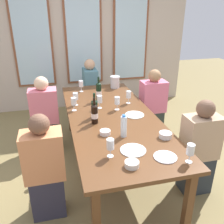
{
  "coord_description": "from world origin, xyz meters",
  "views": [
    {
      "loc": [
        -0.66,
        -2.64,
        1.98
      ],
      "look_at": [
        0.0,
        -0.01,
        0.79
      ],
      "focal_mm": 39.19,
      "sensor_mm": 36.0,
      "label": 1
    }
  ],
  "objects_px": {
    "seated_person_3": "(152,106)",
    "wine_glass_1": "(129,95)",
    "wine_glass_0": "(74,102)",
    "seated_person_0": "(45,170)",
    "white_plate_0": "(133,150)",
    "wine_bottle_0": "(95,114)",
    "wine_glass_4": "(75,97)",
    "wine_glass_7": "(191,150)",
    "seated_person_4": "(91,91)",
    "metal_pitcher": "(115,82)",
    "tasting_bowl_0": "(132,164)",
    "wine_glass_6": "(100,100)",
    "tasting_bowl_2": "(165,135)",
    "water_bottle": "(124,126)",
    "wine_glass_2": "(81,84)",
    "tasting_bowl_1": "(105,132)",
    "wine_glass_5": "(117,101)",
    "wine_bottle_2": "(95,108)",
    "wine_bottle_1": "(99,91)",
    "wine_glass_3": "(110,145)",
    "seated_person_2": "(45,117)",
    "white_plate_1": "(165,157)",
    "white_plate_2": "(135,115)",
    "seated_person_1": "(199,150)"
  },
  "relations": [
    {
      "from": "wine_glass_5",
      "to": "seated_person_4",
      "type": "height_order",
      "value": "seated_person_4"
    },
    {
      "from": "wine_bottle_1",
      "to": "wine_glass_0",
      "type": "relative_size",
      "value": 1.95
    },
    {
      "from": "metal_pitcher",
      "to": "seated_person_0",
      "type": "bearing_deg",
      "value": -124.12
    },
    {
      "from": "seated_person_0",
      "to": "seated_person_4",
      "type": "height_order",
      "value": "same"
    },
    {
      "from": "wine_bottle_0",
      "to": "wine_glass_2",
      "type": "bearing_deg",
      "value": 90.17
    },
    {
      "from": "wine_bottle_1",
      "to": "white_plate_1",
      "type": "bearing_deg",
      "value": -79.31
    },
    {
      "from": "white_plate_0",
      "to": "wine_glass_4",
      "type": "height_order",
      "value": "wine_glass_4"
    },
    {
      "from": "wine_glass_5",
      "to": "wine_glass_6",
      "type": "bearing_deg",
      "value": 153.46
    },
    {
      "from": "white_plate_0",
      "to": "seated_person_2",
      "type": "distance_m",
      "value": 1.68
    },
    {
      "from": "seated_person_1",
      "to": "white_plate_1",
      "type": "bearing_deg",
      "value": -150.5
    },
    {
      "from": "wine_glass_5",
      "to": "wine_glass_7",
      "type": "height_order",
      "value": "same"
    },
    {
      "from": "wine_glass_5",
      "to": "seated_person_0",
      "type": "bearing_deg",
      "value": -140.07
    },
    {
      "from": "white_plate_0",
      "to": "white_plate_2",
      "type": "relative_size",
      "value": 1.03
    },
    {
      "from": "wine_glass_1",
      "to": "seated_person_0",
      "type": "bearing_deg",
      "value": -139.9
    },
    {
      "from": "white_plate_0",
      "to": "seated_person_3",
      "type": "relative_size",
      "value": 0.22
    },
    {
      "from": "tasting_bowl_2",
      "to": "wine_glass_1",
      "type": "relative_size",
      "value": 0.75
    },
    {
      "from": "wine_glass_7",
      "to": "seated_person_4",
      "type": "relative_size",
      "value": 0.16
    },
    {
      "from": "tasting_bowl_0",
      "to": "wine_glass_6",
      "type": "xyz_separation_m",
      "value": [
        -0.01,
        1.3,
        0.09
      ]
    },
    {
      "from": "tasting_bowl_2",
      "to": "wine_glass_1",
      "type": "height_order",
      "value": "wine_glass_1"
    },
    {
      "from": "seated_person_2",
      "to": "wine_glass_7",
      "type": "bearing_deg",
      "value": -54.98
    },
    {
      "from": "tasting_bowl_1",
      "to": "wine_glass_5",
      "type": "distance_m",
      "value": 0.68
    },
    {
      "from": "wine_bottle_0",
      "to": "seated_person_0",
      "type": "distance_m",
      "value": 0.81
    },
    {
      "from": "wine_bottle_2",
      "to": "wine_glass_0",
      "type": "distance_m",
      "value": 0.34
    },
    {
      "from": "metal_pitcher",
      "to": "seated_person_3",
      "type": "height_order",
      "value": "seated_person_3"
    },
    {
      "from": "wine_bottle_1",
      "to": "tasting_bowl_0",
      "type": "distance_m",
      "value": 1.6
    },
    {
      "from": "wine_glass_1",
      "to": "wine_glass_4",
      "type": "relative_size",
      "value": 1.0
    },
    {
      "from": "white_plate_0",
      "to": "seated_person_0",
      "type": "height_order",
      "value": "seated_person_0"
    },
    {
      "from": "wine_glass_0",
      "to": "seated_person_0",
      "type": "xyz_separation_m",
      "value": [
        -0.38,
        -0.88,
        -0.34
      ]
    },
    {
      "from": "tasting_bowl_2",
      "to": "seated_person_3",
      "type": "bearing_deg",
      "value": 72.08
    },
    {
      "from": "wine_bottle_0",
      "to": "wine_glass_6",
      "type": "bearing_deg",
      "value": 71.29
    },
    {
      "from": "white_plate_0",
      "to": "tasting_bowl_0",
      "type": "distance_m",
      "value": 0.24
    },
    {
      "from": "wine_glass_0",
      "to": "seated_person_2",
      "type": "bearing_deg",
      "value": 135.45
    },
    {
      "from": "wine_bottle_1",
      "to": "white_plate_2",
      "type": "bearing_deg",
      "value": -62.47
    },
    {
      "from": "water_bottle",
      "to": "wine_glass_0",
      "type": "height_order",
      "value": "water_bottle"
    },
    {
      "from": "wine_glass_0",
      "to": "seated_person_0",
      "type": "bearing_deg",
      "value": -113.63
    },
    {
      "from": "water_bottle",
      "to": "wine_glass_2",
      "type": "height_order",
      "value": "water_bottle"
    },
    {
      "from": "wine_glass_0",
      "to": "seated_person_4",
      "type": "distance_m",
      "value": 1.46
    },
    {
      "from": "metal_pitcher",
      "to": "tasting_bowl_2",
      "type": "xyz_separation_m",
      "value": [
        0.08,
        -1.71,
        -0.07
      ]
    },
    {
      "from": "wine_glass_3",
      "to": "wine_glass_7",
      "type": "distance_m",
      "value": 0.68
    },
    {
      "from": "wine_glass_3",
      "to": "wine_glass_4",
      "type": "distance_m",
      "value": 1.31
    },
    {
      "from": "wine_bottle_2",
      "to": "metal_pitcher",
      "type": "bearing_deg",
      "value": 63.48
    },
    {
      "from": "tasting_bowl_1",
      "to": "wine_glass_0",
      "type": "height_order",
      "value": "wine_glass_0"
    },
    {
      "from": "wine_glass_3",
      "to": "wine_glass_5",
      "type": "height_order",
      "value": "same"
    },
    {
      "from": "seated_person_3",
      "to": "wine_glass_1",
      "type": "bearing_deg",
      "value": -149.36
    },
    {
      "from": "seated_person_1",
      "to": "wine_glass_5",
      "type": "bearing_deg",
      "value": 130.62
    },
    {
      "from": "white_plate_0",
      "to": "metal_pitcher",
      "type": "relative_size",
      "value": 1.27
    },
    {
      "from": "water_bottle",
      "to": "wine_glass_2",
      "type": "distance_m",
      "value": 1.54
    },
    {
      "from": "wine_bottle_2",
      "to": "tasting_bowl_2",
      "type": "xyz_separation_m",
      "value": [
        0.61,
        -0.66,
        -0.09
      ]
    },
    {
      "from": "wine_bottle_2",
      "to": "water_bottle",
      "type": "xyz_separation_m",
      "value": [
        0.2,
        -0.53,
        -0.0
      ]
    },
    {
      "from": "tasting_bowl_0",
      "to": "tasting_bowl_1",
      "type": "relative_size",
      "value": 1.1
    }
  ]
}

